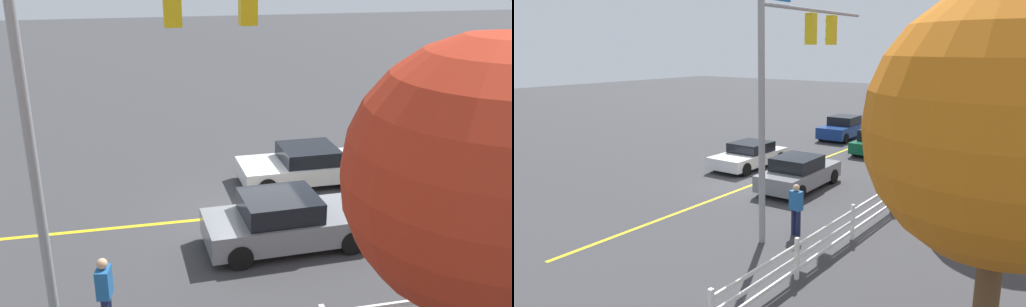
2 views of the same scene
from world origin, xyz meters
The scene contains 12 objects.
ground_plane centered at (0.00, 0.00, 0.00)m, with size 120.00×120.00×0.00m, color #38383A.
lane_center_stripe centered at (-4.00, 0.00, 0.00)m, with size 28.00×0.16×0.01m, color gold.
signal_assembly centered at (3.63, 4.09, 5.23)m, with size 6.32×0.37×7.52m.
car_0 centered at (-9.10, 1.83, 0.69)m, with size 4.65×1.84×1.42m.
car_1 centered at (-0.26, 1.95, 0.69)m, with size 4.41×2.10×1.44m.
car_2 centered at (-2.01, -2.09, 0.61)m, with size 4.26×2.08×1.26m.
car_3 centered at (-11.81, -1.83, 0.71)m, with size 4.30×2.07×1.49m.
pedestrian centered at (4.20, 4.64, 0.93)m, with size 0.33×0.44×1.69m.
white_rail_fence centered at (-3.00, 6.29, 0.60)m, with size 26.10×0.10×1.15m.
tree_0 centered at (-1.01, 8.65, 4.51)m, with size 3.75×3.75×6.40m.
tree_2 centered at (-9.33, 8.94, 4.07)m, with size 4.62×4.62×6.39m.
tree_3 centered at (7.97, 11.02, 4.60)m, with size 4.65×4.65×6.94m.
Camera 2 is at (16.46, 12.36, 5.90)m, focal length 33.49 mm.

